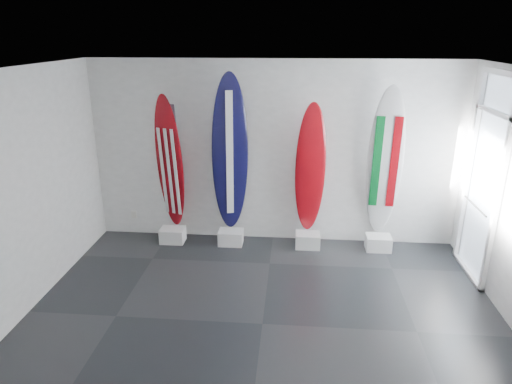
# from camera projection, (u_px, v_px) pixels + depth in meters

# --- Properties ---
(floor) EXTENTS (6.00, 6.00, 0.00)m
(floor) POSITION_uv_depth(u_px,v_px,m) (262.00, 324.00, 5.57)
(floor) COLOR black
(floor) RESTS_ON ground
(ceiling) EXTENTS (6.00, 6.00, 0.00)m
(ceiling) POSITION_uv_depth(u_px,v_px,m) (264.00, 72.00, 4.57)
(ceiling) COLOR white
(ceiling) RESTS_ON wall_back
(wall_back) EXTENTS (6.00, 0.00, 6.00)m
(wall_back) POSITION_uv_depth(u_px,v_px,m) (274.00, 154.00, 7.42)
(wall_back) COLOR silver
(wall_back) RESTS_ON ground
(wall_front) EXTENTS (6.00, 0.00, 6.00)m
(wall_front) POSITION_uv_depth(u_px,v_px,m) (233.00, 365.00, 2.72)
(wall_front) COLOR silver
(wall_front) RESTS_ON ground
(wall_left) EXTENTS (0.00, 5.00, 5.00)m
(wall_left) POSITION_uv_depth(u_px,v_px,m) (8.00, 202.00, 5.31)
(wall_left) COLOR silver
(wall_left) RESTS_ON ground
(display_block_usa) EXTENTS (0.40, 0.30, 0.24)m
(display_block_usa) POSITION_uv_depth(u_px,v_px,m) (173.00, 235.00, 7.72)
(display_block_usa) COLOR white
(display_block_usa) RESTS_ON floor
(surfboard_usa) EXTENTS (0.56, 0.40, 2.26)m
(surfboard_usa) POSITION_uv_depth(u_px,v_px,m) (170.00, 163.00, 7.39)
(surfboard_usa) COLOR maroon
(surfboard_usa) RESTS_ON display_block_usa
(display_block_navy) EXTENTS (0.40, 0.30, 0.24)m
(display_block_navy) POSITION_uv_depth(u_px,v_px,m) (231.00, 237.00, 7.63)
(display_block_navy) COLOR white
(display_block_navy) RESTS_ON floor
(surfboard_navy) EXTENTS (0.62, 0.35, 2.59)m
(surfboard_navy) POSITION_uv_depth(u_px,v_px,m) (230.00, 154.00, 7.26)
(surfboard_navy) COLOR black
(surfboard_navy) RESTS_ON display_block_navy
(display_block_swiss) EXTENTS (0.40, 0.30, 0.24)m
(display_block_swiss) POSITION_uv_depth(u_px,v_px,m) (308.00, 240.00, 7.53)
(display_block_swiss) COLOR white
(display_block_swiss) RESTS_ON floor
(surfboard_swiss) EXTENTS (0.51, 0.29, 2.16)m
(surfboard_swiss) POSITION_uv_depth(u_px,v_px,m) (310.00, 169.00, 7.22)
(surfboard_swiss) COLOR maroon
(surfboard_swiss) RESTS_ON display_block_swiss
(display_block_italy) EXTENTS (0.40, 0.30, 0.24)m
(display_block_italy) POSITION_uv_depth(u_px,v_px,m) (378.00, 243.00, 7.44)
(display_block_italy) COLOR white
(display_block_italy) RESTS_ON floor
(surfboard_italy) EXTENTS (0.58, 0.39, 2.44)m
(surfboard_italy) POSITION_uv_depth(u_px,v_px,m) (385.00, 163.00, 7.08)
(surfboard_italy) COLOR silver
(surfboard_italy) RESTS_ON display_block_italy
(wall_outlet) EXTENTS (0.09, 0.02, 0.13)m
(wall_outlet) POSITION_uv_depth(u_px,v_px,m) (134.00, 214.00, 7.98)
(wall_outlet) COLOR silver
(wall_outlet) RESTS_ON wall_back
(glass_door) EXTENTS (0.12, 1.16, 2.85)m
(glass_door) POSITION_uv_depth(u_px,v_px,m) (484.00, 181.00, 6.31)
(glass_door) COLOR white
(glass_door) RESTS_ON floor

